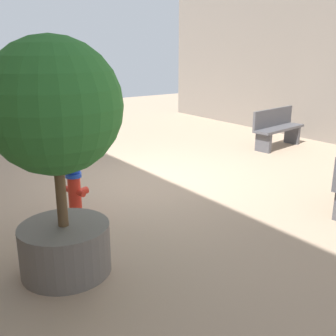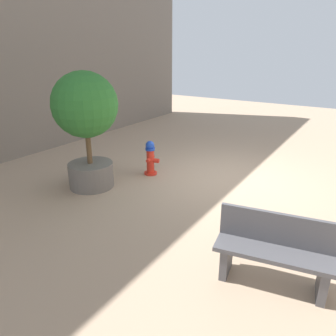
{
  "view_description": "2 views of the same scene",
  "coord_description": "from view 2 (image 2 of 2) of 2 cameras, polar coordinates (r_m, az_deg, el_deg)",
  "views": [
    {
      "loc": [
        3.77,
        5.89,
        2.36
      ],
      "look_at": [
        0.39,
        1.22,
        0.63
      ],
      "focal_mm": 42.53,
      "sensor_mm": 36.0,
      "label": 1
    },
    {
      "loc": [
        -2.6,
        6.66,
        2.9
      ],
      "look_at": [
        0.43,
        1.97,
        0.8
      ],
      "focal_mm": 34.01,
      "sensor_mm": 36.0,
      "label": 2
    }
  ],
  "objects": [
    {
      "name": "ground_plane",
      "position": [
        7.71,
        10.7,
        -1.83
      ],
      "size": [
        23.4,
        23.4,
        0.0
      ],
      "primitive_type": "plane",
      "color": "tan"
    },
    {
      "name": "fire_hydrant",
      "position": [
        7.71,
        -3.15,
        1.83
      ],
      "size": [
        0.38,
        0.41,
        0.84
      ],
      "color": "red",
      "rests_on": "ground_plane"
    },
    {
      "name": "bench_far",
      "position": [
        4.42,
        18.59,
        -13.73
      ],
      "size": [
        1.54,
        0.7,
        0.95
      ],
      "color": "#4C4C51",
      "rests_on": "ground_plane"
    },
    {
      "name": "planter_tree",
      "position": [
        6.91,
        -14.49,
        8.77
      ],
      "size": [
        1.37,
        1.37,
        2.5
      ],
      "color": "slate",
      "rests_on": "ground_plane"
    }
  ]
}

